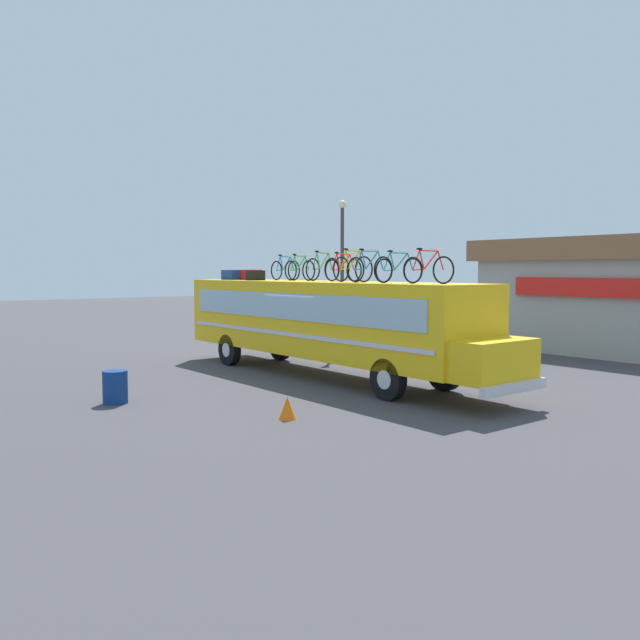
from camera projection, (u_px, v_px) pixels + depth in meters
name	position (u px, v px, depth m)	size (l,w,h in m)	color
ground_plane	(321.00, 376.00, 20.07)	(120.00, 120.00, 0.00)	#423F44
bus	(325.00, 319.00, 19.77)	(13.01, 2.45, 2.89)	yellow
luggage_bag_1	(232.00, 275.00, 23.49)	(0.76, 0.46, 0.35)	#193899
luggage_bag_2	(251.00, 275.00, 23.01)	(0.70, 0.47, 0.36)	maroon
luggage_bag_3	(256.00, 275.00, 22.08)	(0.47, 0.49, 0.33)	black
rooftop_bicycle_1	(285.00, 269.00, 21.88)	(1.67, 0.44, 0.88)	black
rooftop_bicycle_2	(299.00, 269.00, 21.09)	(1.64, 0.44, 0.88)	black
rooftop_bicycle_3	(322.00, 268.00, 20.31)	(1.68, 0.44, 0.96)	black
rooftop_bicycle_4	(343.00, 269.00, 19.51)	(1.70, 0.44, 0.90)	black
rooftop_bicycle_5	(352.00, 268.00, 18.45)	(1.70, 0.44, 0.97)	black
rooftop_bicycle_6	(369.00, 268.00, 17.58)	(1.79, 0.44, 0.93)	black
rooftop_bicycle_7	(398.00, 269.00, 16.80)	(1.70, 0.44, 0.86)	black
rooftop_bicycle_8	(428.00, 269.00, 16.09)	(1.68, 0.44, 0.90)	black
roadside_building	(637.00, 294.00, 26.05)	(10.89, 7.80, 4.48)	#9E9E99
trash_bin	(115.00, 387.00, 15.85)	(0.59, 0.59, 0.80)	navy
traffic_cone	(287.00, 408.00, 14.14)	(0.38, 0.38, 0.50)	orange
street_lamp	(342.00, 264.00, 25.46)	(0.31, 0.31, 5.94)	#38383D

